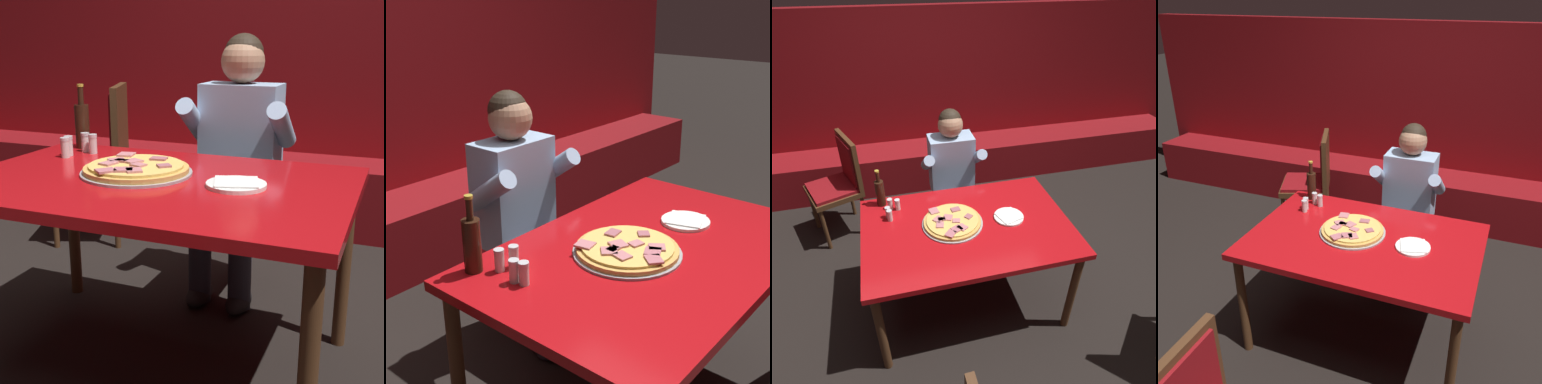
# 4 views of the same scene
# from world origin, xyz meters

# --- Properties ---
(ground_plane) EXTENTS (24.00, 24.00, 0.00)m
(ground_plane) POSITION_xyz_m (0.00, 0.00, 0.00)
(ground_plane) COLOR black
(booth_wall_panel) EXTENTS (6.80, 0.16, 1.90)m
(booth_wall_panel) POSITION_xyz_m (0.00, 2.18, 0.95)
(booth_wall_panel) COLOR maroon
(booth_wall_panel) RESTS_ON ground_plane
(booth_bench) EXTENTS (6.46, 0.48, 0.46)m
(booth_bench) POSITION_xyz_m (0.00, 1.86, 0.23)
(booth_bench) COLOR maroon
(booth_bench) RESTS_ON ground_plane
(main_dining_table) EXTENTS (1.42, 0.95, 0.76)m
(main_dining_table) POSITION_xyz_m (0.00, 0.00, 0.69)
(main_dining_table) COLOR #4C2D19
(main_dining_table) RESTS_ON ground_plane
(pizza) EXTENTS (0.42, 0.42, 0.05)m
(pizza) POSITION_xyz_m (-0.09, 0.04, 0.78)
(pizza) COLOR #9E9EA3
(pizza) RESTS_ON main_dining_table
(plate_white_paper) EXTENTS (0.21, 0.21, 0.02)m
(plate_white_paper) POSITION_xyz_m (0.31, 0.01, 0.77)
(plate_white_paper) COLOR white
(plate_white_paper) RESTS_ON main_dining_table
(beer_bottle) EXTENTS (0.07, 0.07, 0.29)m
(beer_bottle) POSITION_xyz_m (-0.55, 0.39, 0.87)
(beer_bottle) COLOR black
(beer_bottle) RESTS_ON main_dining_table
(shaker_parmesan) EXTENTS (0.04, 0.04, 0.09)m
(shaker_parmesan) POSITION_xyz_m (-0.49, 0.32, 0.80)
(shaker_parmesan) COLOR silver
(shaker_parmesan) RESTS_ON main_dining_table
(shaker_red_pepper_flakes) EXTENTS (0.04, 0.04, 0.09)m
(shaker_red_pepper_flakes) POSITION_xyz_m (-0.44, 0.30, 0.80)
(shaker_red_pepper_flakes) COLOR silver
(shaker_red_pepper_flakes) RESTS_ON main_dining_table
(shaker_black_pepper) EXTENTS (0.04, 0.04, 0.09)m
(shaker_black_pepper) POSITION_xyz_m (-0.52, 0.22, 0.80)
(shaker_black_pepper) COLOR silver
(shaker_black_pepper) RESTS_ON main_dining_table
(shaker_oregano) EXTENTS (0.04, 0.04, 0.09)m
(shaker_oregano) POSITION_xyz_m (-0.51, 0.19, 0.80)
(shaker_oregano) COLOR silver
(shaker_oregano) RESTS_ON main_dining_table
(diner_seated_blue_shirt) EXTENTS (0.53, 0.53, 1.27)m
(diner_seated_blue_shirt) POSITION_xyz_m (0.07, 0.75, 0.71)
(diner_seated_blue_shirt) COLOR black
(diner_seated_blue_shirt) RESTS_ON ground_plane
(dining_chair_far_right) EXTENTS (0.57, 0.57, 0.98)m
(dining_chair_far_right) POSITION_xyz_m (-0.92, 1.15, 0.57)
(dining_chair_far_right) COLOR #4C2D19
(dining_chair_far_right) RESTS_ON ground_plane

